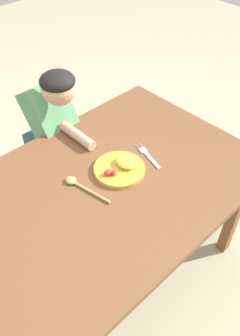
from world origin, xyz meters
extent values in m
plane|color=#B7B190|center=(0.00, 0.00, 0.00)|extent=(8.00, 8.00, 0.00)
cube|color=brown|center=(0.00, 0.00, 0.66)|extent=(1.35, 0.91, 0.03)
cube|color=brown|center=(0.58, -0.36, 0.32)|extent=(0.05, 0.05, 0.64)
cube|color=brown|center=(0.58, 0.36, 0.32)|extent=(0.05, 0.05, 0.64)
cylinder|color=gold|center=(0.11, 0.01, 0.68)|extent=(0.22, 0.22, 0.02)
ellipsoid|color=yellow|center=(0.14, 0.01, 0.71)|extent=(0.07, 0.10, 0.03)
ellipsoid|color=red|center=(0.04, 0.02, 0.70)|extent=(0.04, 0.03, 0.02)
ellipsoid|color=red|center=(0.06, 0.00, 0.70)|extent=(0.04, 0.04, 0.02)
cube|color=silver|center=(0.26, -0.04, 0.68)|extent=(0.05, 0.12, 0.01)
cube|color=silver|center=(0.28, 0.04, 0.68)|extent=(0.04, 0.04, 0.01)
cylinder|color=silver|center=(0.30, 0.06, 0.68)|extent=(0.01, 0.03, 0.00)
cylinder|color=silver|center=(0.29, 0.07, 0.68)|extent=(0.01, 0.03, 0.00)
cylinder|color=silver|center=(0.28, 0.07, 0.68)|extent=(0.01, 0.03, 0.00)
cylinder|color=tan|center=(-0.06, -0.01, 0.68)|extent=(0.05, 0.18, 0.01)
ellipsoid|color=tan|center=(-0.09, 0.11, 0.68)|extent=(0.05, 0.06, 0.02)
cube|color=#324E5B|center=(0.11, 0.61, 0.27)|extent=(0.21, 0.15, 0.54)
cube|color=#599966|center=(0.11, 0.51, 0.69)|extent=(0.20, 0.32, 0.37)
sphere|color=#D8A884|center=(0.11, 0.42, 0.90)|extent=(0.16, 0.16, 0.16)
ellipsoid|color=black|center=(0.11, 0.42, 0.94)|extent=(0.16, 0.16, 0.09)
cylinder|color=#D8A884|center=(0.11, 0.31, 0.70)|extent=(0.05, 0.22, 0.05)
camera|label=1|loc=(-0.64, -0.78, 1.74)|focal=37.47mm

